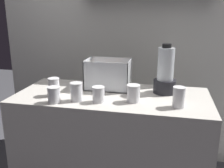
{
  "coord_description": "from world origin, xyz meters",
  "views": [
    {
      "loc": [
        0.38,
        -1.75,
        1.5
      ],
      "look_at": [
        0.0,
        0.0,
        0.98
      ],
      "focal_mm": 41.46,
      "sensor_mm": 36.0,
      "label": 1
    }
  ],
  "objects_px": {
    "juice_cup_carrot_left": "(54,96)",
    "juice_cup_orange_far_right": "(133,94)",
    "blender_pitcher": "(165,74)",
    "juice_cup_beet_middle": "(76,92)",
    "carrot_display_bin": "(107,79)",
    "juice_cup_carrot_right": "(99,95)",
    "juice_cup_mango_far_left": "(54,88)",
    "juice_cup_carrot_rightmost": "(179,98)"
  },
  "relations": [
    {
      "from": "juice_cup_beet_middle",
      "to": "juice_cup_carrot_right",
      "type": "bearing_deg",
      "value": 2.75
    },
    {
      "from": "blender_pitcher",
      "to": "juice_cup_carrot_right",
      "type": "distance_m",
      "value": 0.53
    },
    {
      "from": "blender_pitcher",
      "to": "juice_cup_carrot_rightmost",
      "type": "bearing_deg",
      "value": -71.47
    },
    {
      "from": "juice_cup_carrot_left",
      "to": "juice_cup_beet_middle",
      "type": "bearing_deg",
      "value": 27.02
    },
    {
      "from": "juice_cup_carrot_rightmost",
      "to": "juice_cup_orange_far_right",
      "type": "bearing_deg",
      "value": 172.56
    },
    {
      "from": "juice_cup_orange_far_right",
      "to": "juice_cup_carrot_left",
      "type": "bearing_deg",
      "value": -165.9
    },
    {
      "from": "carrot_display_bin",
      "to": "blender_pitcher",
      "type": "distance_m",
      "value": 0.45
    },
    {
      "from": "juice_cup_mango_far_left",
      "to": "blender_pitcher",
      "type": "bearing_deg",
      "value": 16.87
    },
    {
      "from": "juice_cup_carrot_left",
      "to": "juice_cup_beet_middle",
      "type": "distance_m",
      "value": 0.15
    },
    {
      "from": "carrot_display_bin",
      "to": "juice_cup_mango_far_left",
      "type": "distance_m",
      "value": 0.42
    },
    {
      "from": "blender_pitcher",
      "to": "juice_cup_orange_far_right",
      "type": "xyz_separation_m",
      "value": [
        -0.2,
        -0.24,
        -0.09
      ]
    },
    {
      "from": "juice_cup_carrot_right",
      "to": "juice_cup_carrot_rightmost",
      "type": "xyz_separation_m",
      "value": [
        0.52,
        0.02,
        0.01
      ]
    },
    {
      "from": "carrot_display_bin",
      "to": "juice_cup_carrot_right",
      "type": "xyz_separation_m",
      "value": [
        0.02,
        -0.32,
        -0.02
      ]
    },
    {
      "from": "juice_cup_carrot_right",
      "to": "juice_cup_carrot_left",
      "type": "bearing_deg",
      "value": -165.23
    },
    {
      "from": "juice_cup_mango_far_left",
      "to": "juice_cup_carrot_right",
      "type": "bearing_deg",
      "value": -9.91
    },
    {
      "from": "juice_cup_mango_far_left",
      "to": "juice_cup_beet_middle",
      "type": "distance_m",
      "value": 0.2
    },
    {
      "from": "carrot_display_bin",
      "to": "blender_pitcher",
      "type": "xyz_separation_m",
      "value": [
        0.44,
        -0.03,
        0.07
      ]
    },
    {
      "from": "juice_cup_carrot_left",
      "to": "blender_pitcher",
      "type": "bearing_deg",
      "value": 27.46
    },
    {
      "from": "juice_cup_carrot_left",
      "to": "juice_cup_orange_far_right",
      "type": "height_order",
      "value": "juice_cup_orange_far_right"
    },
    {
      "from": "juice_cup_orange_far_right",
      "to": "juice_cup_carrot_rightmost",
      "type": "relative_size",
      "value": 0.88
    },
    {
      "from": "juice_cup_carrot_left",
      "to": "juice_cup_beet_middle",
      "type": "xyz_separation_m",
      "value": [
        0.13,
        0.07,
        0.01
      ]
    },
    {
      "from": "carrot_display_bin",
      "to": "juice_cup_beet_middle",
      "type": "bearing_deg",
      "value": -112.24
    },
    {
      "from": "juice_cup_orange_far_right",
      "to": "juice_cup_carrot_rightmost",
      "type": "xyz_separation_m",
      "value": [
        0.29,
        -0.04,
        0.01
      ]
    },
    {
      "from": "juice_cup_carrot_left",
      "to": "juice_cup_carrot_right",
      "type": "height_order",
      "value": "juice_cup_carrot_left"
    },
    {
      "from": "carrot_display_bin",
      "to": "juice_cup_carrot_rightmost",
      "type": "bearing_deg",
      "value": -30.05
    },
    {
      "from": "blender_pitcher",
      "to": "juice_cup_carrot_left",
      "type": "xyz_separation_m",
      "value": [
        -0.71,
        -0.37,
        -0.1
      ]
    },
    {
      "from": "juice_cup_beet_middle",
      "to": "carrot_display_bin",
      "type": "bearing_deg",
      "value": 67.76
    },
    {
      "from": "juice_cup_carrot_left",
      "to": "juice_cup_orange_far_right",
      "type": "relative_size",
      "value": 0.93
    },
    {
      "from": "blender_pitcher",
      "to": "juice_cup_beet_middle",
      "type": "height_order",
      "value": "blender_pitcher"
    },
    {
      "from": "juice_cup_orange_far_right",
      "to": "juice_cup_carrot_rightmost",
      "type": "bearing_deg",
      "value": -7.44
    },
    {
      "from": "juice_cup_carrot_right",
      "to": "carrot_display_bin",
      "type": "bearing_deg",
      "value": 92.88
    },
    {
      "from": "carrot_display_bin",
      "to": "juice_cup_carrot_rightmost",
      "type": "xyz_separation_m",
      "value": [
        0.54,
        -0.31,
        -0.01
      ]
    },
    {
      "from": "carrot_display_bin",
      "to": "juice_cup_carrot_left",
      "type": "distance_m",
      "value": 0.48
    },
    {
      "from": "juice_cup_carrot_right",
      "to": "juice_cup_orange_far_right",
      "type": "distance_m",
      "value": 0.23
    },
    {
      "from": "carrot_display_bin",
      "to": "juice_cup_carrot_right",
      "type": "relative_size",
      "value": 3.2
    },
    {
      "from": "juice_cup_carrot_rightmost",
      "to": "carrot_display_bin",
      "type": "bearing_deg",
      "value": 149.95
    },
    {
      "from": "blender_pitcher",
      "to": "juice_cup_carrot_rightmost",
      "type": "xyz_separation_m",
      "value": [
        0.09,
        -0.28,
        -0.08
      ]
    },
    {
      "from": "juice_cup_beet_middle",
      "to": "juice_cup_orange_far_right",
      "type": "relative_size",
      "value": 1.07
    },
    {
      "from": "juice_cup_carrot_left",
      "to": "juice_cup_beet_middle",
      "type": "relative_size",
      "value": 0.86
    },
    {
      "from": "juice_cup_mango_far_left",
      "to": "juice_cup_carrot_right",
      "type": "xyz_separation_m",
      "value": [
        0.35,
        -0.06,
        -0.01
      ]
    },
    {
      "from": "juice_cup_beet_middle",
      "to": "juice_cup_orange_far_right",
      "type": "distance_m",
      "value": 0.38
    },
    {
      "from": "juice_cup_orange_far_right",
      "to": "juice_cup_mango_far_left",
      "type": "bearing_deg",
      "value": 179.29
    }
  ]
}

